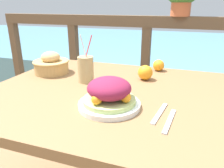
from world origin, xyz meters
name	(u,v)px	position (x,y,z in m)	size (l,w,h in m)	color
patio_table	(110,107)	(0.00, 0.00, 0.65)	(1.16, 0.96, 0.73)	olive
railing_fence	(146,55)	(0.00, 0.91, 0.71)	(2.80, 0.08, 1.03)	brown
sea_backdrop	(169,54)	(0.00, 3.41, 0.21)	(12.00, 4.00, 0.42)	#568EA8
salad_plate	(109,95)	(0.06, -0.17, 0.79)	(0.25, 0.25, 0.12)	white
drink_glass	(86,69)	(-0.16, 0.08, 0.80)	(0.08, 0.08, 0.25)	tan
bread_basket	(51,64)	(-0.42, 0.15, 0.78)	(0.21, 0.21, 0.13)	tan
fork	(160,113)	(0.26, -0.16, 0.73)	(0.04, 0.18, 0.00)	silver
knife	(169,121)	(0.30, -0.21, 0.73)	(0.03, 0.18, 0.00)	silver
orange_near_basket	(145,73)	(0.13, 0.21, 0.77)	(0.08, 0.08, 0.08)	orange
orange_near_glass	(159,65)	(0.17, 0.41, 0.77)	(0.07, 0.07, 0.07)	orange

